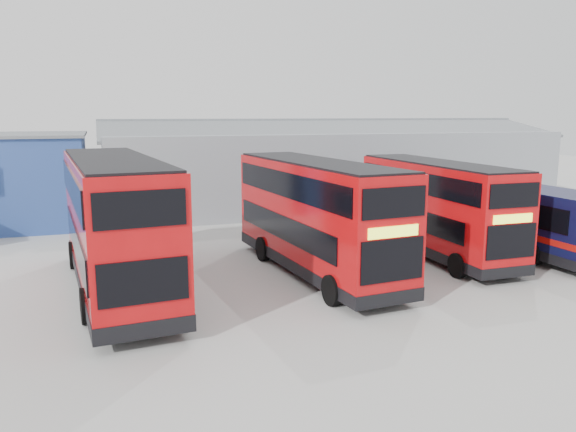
{
  "coord_description": "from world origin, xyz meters",
  "views": [
    {
      "loc": [
        -7.1,
        -16.91,
        6.2
      ],
      "look_at": [
        0.02,
        4.43,
        2.1
      ],
      "focal_mm": 35.0,
      "sensor_mm": 36.0,
      "label": 1
    }
  ],
  "objects_px": {
    "double_decker_left": "(116,226)",
    "double_decker_centre": "(316,218)",
    "single_decker_blue": "(505,215)",
    "maintenance_shed": "(325,165)",
    "double_decker_right": "(436,209)"
  },
  "relations": [
    {
      "from": "double_decker_left",
      "to": "double_decker_centre",
      "type": "distance_m",
      "value": 7.45
    },
    {
      "from": "single_decker_blue",
      "to": "double_decker_centre",
      "type": "bearing_deg",
      "value": 6.79
    },
    {
      "from": "maintenance_shed",
      "to": "single_decker_blue",
      "type": "height_order",
      "value": "maintenance_shed"
    },
    {
      "from": "double_decker_centre",
      "to": "single_decker_blue",
      "type": "xyz_separation_m",
      "value": [
        10.07,
        1.4,
        -0.71
      ]
    },
    {
      "from": "maintenance_shed",
      "to": "double_decker_left",
      "type": "relative_size",
      "value": 2.67
    },
    {
      "from": "double_decker_left",
      "to": "double_decker_right",
      "type": "bearing_deg",
      "value": 179.08
    },
    {
      "from": "double_decker_right",
      "to": "single_decker_blue",
      "type": "relative_size",
      "value": 0.88
    },
    {
      "from": "double_decker_left",
      "to": "double_decker_centre",
      "type": "height_order",
      "value": "double_decker_left"
    },
    {
      "from": "double_decker_centre",
      "to": "single_decker_blue",
      "type": "bearing_deg",
      "value": 2.6
    },
    {
      "from": "double_decker_right",
      "to": "double_decker_centre",
      "type": "bearing_deg",
      "value": -169.88
    },
    {
      "from": "maintenance_shed",
      "to": "double_decker_centre",
      "type": "distance_m",
      "value": 18.45
    },
    {
      "from": "double_decker_right",
      "to": "maintenance_shed",
      "type": "bearing_deg",
      "value": 85.75
    },
    {
      "from": "double_decker_left",
      "to": "single_decker_blue",
      "type": "xyz_separation_m",
      "value": [
        17.52,
        1.35,
        -0.86
      ]
    },
    {
      "from": "double_decker_right",
      "to": "single_decker_blue",
      "type": "distance_m",
      "value": 4.05
    },
    {
      "from": "double_decker_centre",
      "to": "single_decker_blue",
      "type": "distance_m",
      "value": 10.19
    }
  ]
}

